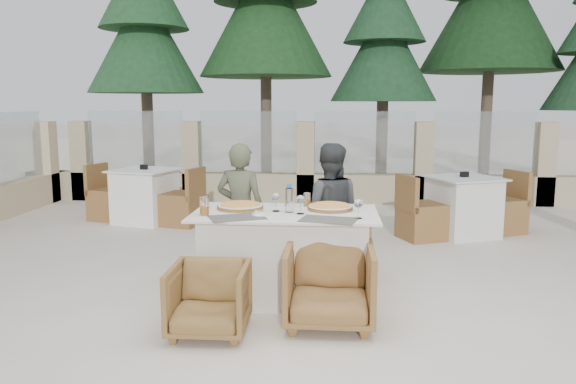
# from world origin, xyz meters

# --- Properties ---
(ground) EXTENTS (80.00, 80.00, 0.00)m
(ground) POSITION_xyz_m (0.00, 0.00, 0.00)
(ground) COLOR beige
(ground) RESTS_ON ground
(sand_patch) EXTENTS (30.00, 16.00, 0.01)m
(sand_patch) POSITION_xyz_m (0.00, 14.00, 0.01)
(sand_patch) COLOR #F3E3C7
(sand_patch) RESTS_ON ground
(perimeter_wall_far) EXTENTS (10.00, 0.34, 1.60)m
(perimeter_wall_far) POSITION_xyz_m (0.00, 4.80, 0.80)
(perimeter_wall_far) COLOR tan
(perimeter_wall_far) RESTS_ON ground
(pine_far_left) EXTENTS (2.42, 2.42, 5.50)m
(pine_far_left) POSITION_xyz_m (-3.50, 7.00, 2.75)
(pine_far_left) COLOR #214E28
(pine_far_left) RESTS_ON ground
(pine_mid_left) EXTENTS (2.86, 2.86, 6.50)m
(pine_mid_left) POSITION_xyz_m (-1.00, 7.50, 3.25)
(pine_mid_left) COLOR #1C441E
(pine_mid_left) RESTS_ON ground
(pine_centre) EXTENTS (2.20, 2.20, 5.00)m
(pine_centre) POSITION_xyz_m (1.50, 7.20, 2.50)
(pine_centre) COLOR #1E4626
(pine_centre) RESTS_ON ground
(pine_mid_right) EXTENTS (2.99, 2.99, 6.80)m
(pine_mid_right) POSITION_xyz_m (3.80, 7.80, 3.40)
(pine_mid_right) COLOR #163717
(pine_mid_right) RESTS_ON ground
(dining_table) EXTENTS (1.60, 0.90, 0.77)m
(dining_table) POSITION_xyz_m (0.05, -0.08, 0.39)
(dining_table) COLOR beige
(dining_table) RESTS_ON ground
(placemat_near_left) EXTENTS (0.53, 0.45, 0.00)m
(placemat_near_left) POSITION_xyz_m (-0.33, -0.35, 0.77)
(placemat_near_left) COLOR #544F48
(placemat_near_left) RESTS_ON dining_table
(placemat_near_right) EXTENTS (0.50, 0.39, 0.00)m
(placemat_near_right) POSITION_xyz_m (0.43, -0.38, 0.77)
(placemat_near_right) COLOR #535047
(placemat_near_right) RESTS_ON dining_table
(pizza_left) EXTENTS (0.52, 0.52, 0.05)m
(pizza_left) POSITION_xyz_m (-0.36, 0.05, 0.80)
(pizza_left) COLOR #C8551B
(pizza_left) RESTS_ON dining_table
(pizza_right) EXTENTS (0.53, 0.53, 0.05)m
(pizza_right) POSITION_xyz_m (0.44, 0.06, 0.80)
(pizza_right) COLOR orange
(pizza_right) RESTS_ON dining_table
(water_bottle) EXTENTS (0.09, 0.09, 0.25)m
(water_bottle) POSITION_xyz_m (0.08, -0.07, 0.89)
(water_bottle) COLOR #BADDF4
(water_bottle) RESTS_ON dining_table
(wine_glass_centre) EXTENTS (0.10, 0.10, 0.18)m
(wine_glass_centre) POSITION_xyz_m (-0.03, -0.05, 0.86)
(wine_glass_centre) COLOR white
(wine_glass_centre) RESTS_ON dining_table
(wine_glass_near) EXTENTS (0.08, 0.08, 0.18)m
(wine_glass_near) POSITION_xyz_m (0.19, -0.15, 0.86)
(wine_glass_near) COLOR silver
(wine_glass_near) RESTS_ON dining_table
(wine_glass_corner) EXTENTS (0.09, 0.09, 0.18)m
(wine_glass_corner) POSITION_xyz_m (0.67, -0.31, 0.86)
(wine_glass_corner) COLOR white
(wine_glass_corner) RESTS_ON dining_table
(beer_glass_left) EXTENTS (0.10, 0.10, 0.16)m
(beer_glass_left) POSITION_xyz_m (-0.62, -0.27, 0.85)
(beer_glass_left) COLOR orange
(beer_glass_left) RESTS_ON dining_table
(beer_glass_right) EXTENTS (0.08, 0.08, 0.12)m
(beer_glass_right) POSITION_xyz_m (0.23, 0.22, 0.83)
(beer_glass_right) COLOR orange
(beer_glass_right) RESTS_ON dining_table
(olive_dish) EXTENTS (0.14, 0.14, 0.04)m
(olive_dish) POSITION_xyz_m (-0.15, -0.24, 0.79)
(olive_dish) COLOR white
(olive_dish) RESTS_ON dining_table
(armchair_far_left) EXTENTS (0.80, 0.81, 0.58)m
(armchair_far_left) POSITION_xyz_m (-0.41, 0.68, 0.29)
(armchair_far_left) COLOR #9A6138
(armchair_far_left) RESTS_ON ground
(armchair_far_right) EXTENTS (0.72, 0.73, 0.54)m
(armchair_far_right) POSITION_xyz_m (0.52, 0.72, 0.27)
(armchair_far_right) COLOR olive
(armchair_far_right) RESTS_ON ground
(armchair_near_left) EXTENTS (0.58, 0.59, 0.53)m
(armchair_near_left) POSITION_xyz_m (-0.45, -0.92, 0.27)
(armchair_near_left) COLOR brown
(armchair_near_left) RESTS_ON ground
(armchair_near_right) EXTENTS (0.69, 0.70, 0.64)m
(armchair_near_right) POSITION_xyz_m (0.44, -0.67, 0.32)
(armchair_near_right) COLOR brown
(armchair_near_right) RESTS_ON ground
(diner_left) EXTENTS (0.53, 0.39, 1.33)m
(diner_left) POSITION_xyz_m (-0.44, 0.53, 0.66)
(diner_left) COLOR #494D38
(diner_left) RESTS_ON ground
(diner_right) EXTENTS (0.67, 0.53, 1.33)m
(diner_right) POSITION_xyz_m (0.42, 0.57, 0.66)
(diner_right) COLOR #343639
(diner_right) RESTS_ON ground
(bg_table_a) EXTENTS (1.80, 1.21, 0.77)m
(bg_table_a) POSITION_xyz_m (-2.23, 2.95, 0.39)
(bg_table_a) COLOR white
(bg_table_a) RESTS_ON ground
(bg_table_b) EXTENTS (1.83, 1.39, 0.77)m
(bg_table_b) POSITION_xyz_m (2.15, 2.45, 0.39)
(bg_table_b) COLOR silver
(bg_table_b) RESTS_ON ground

